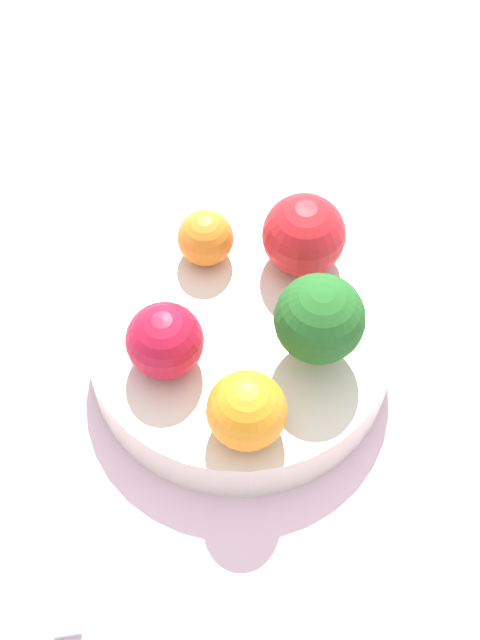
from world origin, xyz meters
name	(u,v)px	position (x,y,z in m)	size (l,w,h in m)	color
ground_plane	(240,374)	(0.00, 0.00, 0.00)	(6.00, 6.00, 0.00)	gray
table_surface	(240,367)	(0.00, 0.00, 0.01)	(1.20, 1.20, 0.02)	silver
bowl	(240,344)	(0.00, 0.00, 0.04)	(0.21, 0.21, 0.04)	silver
broccoli	(319,320)	(-0.02, -0.05, 0.10)	(0.06, 0.06, 0.07)	#99C17A
apple_red	(304,235)	(0.05, -0.05, 0.09)	(0.06, 0.06, 0.06)	red
apple_green	(165,341)	(-0.02, 0.05, 0.09)	(0.05, 0.05, 0.05)	#B7142D
orange_front	(206,238)	(0.06, 0.02, 0.08)	(0.04, 0.04, 0.04)	orange
orange_back	(249,411)	(-0.08, 0.00, 0.09)	(0.05, 0.05, 0.05)	orange
spoon	(65,569)	(-0.15, 0.12, 0.02)	(0.08, 0.02, 0.01)	silver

